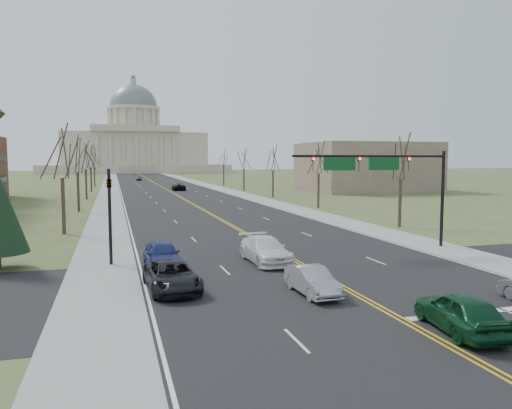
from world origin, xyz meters
TOP-DOWN VIEW (x-y plane):
  - ground at (0.00, 0.00)m, footprint 600.00×600.00m
  - road at (0.00, 110.00)m, footprint 20.00×380.00m
  - cross_road at (0.00, 6.00)m, footprint 120.00×14.00m
  - sidewalk_left at (-12.00, 110.00)m, footprint 4.00×380.00m
  - sidewalk_right at (12.00, 110.00)m, footprint 4.00×380.00m
  - center_line at (0.00, 110.00)m, footprint 0.42×380.00m
  - edge_line_left at (-9.80, 110.00)m, footprint 0.15×380.00m
  - edge_line_right at (9.80, 110.00)m, footprint 0.15×380.00m
  - stop_bar at (5.00, -1.00)m, footprint 9.50×0.50m
  - capitol at (0.00, 249.91)m, footprint 90.00×60.00m
  - signal_mast at (7.45, 13.50)m, footprint 12.12×0.44m
  - signal_left at (-11.50, 13.50)m, footprint 0.32×0.36m
  - tree_r_0 at (15.50, 24.00)m, footprint 3.74×3.74m
  - tree_l_0 at (-15.50, 28.00)m, footprint 3.96×3.96m
  - tree_r_1 at (15.50, 44.00)m, footprint 3.74×3.74m
  - tree_l_1 at (-15.50, 48.00)m, footprint 3.96×3.96m
  - tree_r_2 at (15.50, 64.00)m, footprint 3.74×3.74m
  - tree_l_2 at (-15.50, 68.00)m, footprint 3.96×3.96m
  - tree_r_3 at (15.50, 84.00)m, footprint 3.74×3.74m
  - tree_l_3 at (-15.50, 88.00)m, footprint 3.96×3.96m
  - tree_r_4 at (15.50, 104.00)m, footprint 3.74×3.74m
  - tree_l_4 at (-15.50, 108.00)m, footprint 3.96×3.96m
  - bldg_right_mass at (40.00, 76.00)m, footprint 25.00×20.00m
  - car_nb_inner_lead at (1.31, -2.86)m, footprint 2.44×4.82m
  - car_sb_inner_lead at (-2.05, 3.66)m, footprint 1.58×4.12m
  - car_sb_outer_lead at (-8.54, 6.28)m, footprint 2.73×5.30m
  - car_sb_inner_second at (-2.01, 11.53)m, footprint 2.49×5.65m
  - car_sb_outer_second at (-8.50, 11.78)m, footprint 2.25×4.88m
  - car_far_nb at (2.17, 88.00)m, footprint 2.60×5.53m
  - car_far_sb at (-3.52, 140.35)m, footprint 1.63×3.98m

SIDE VIEW (x-z plane):
  - ground at x=0.00m, z-range 0.00..0.00m
  - road at x=0.00m, z-range 0.00..0.01m
  - cross_road at x=0.00m, z-range 0.00..0.01m
  - sidewalk_left at x=-12.00m, z-range 0.00..0.03m
  - sidewalk_right at x=12.00m, z-range 0.00..0.03m
  - center_line at x=0.00m, z-range 0.01..0.02m
  - edge_line_left at x=-9.80m, z-range 0.01..0.02m
  - edge_line_right at x=9.80m, z-range 0.01..0.02m
  - stop_bar at x=5.00m, z-range 0.01..0.02m
  - car_sb_inner_lead at x=-2.05m, z-range 0.01..1.35m
  - car_far_sb at x=-3.52m, z-range 0.01..1.36m
  - car_sb_outer_lead at x=-8.54m, z-range 0.01..1.44m
  - car_far_nb at x=2.17m, z-range 0.01..1.54m
  - car_nb_inner_lead at x=1.31m, z-range 0.01..1.59m
  - car_sb_inner_second at x=-2.01m, z-range 0.01..1.63m
  - car_sb_outer_second at x=-8.50m, z-range 0.01..1.63m
  - signal_left at x=-11.50m, z-range 0.71..6.71m
  - bldg_right_mass at x=40.00m, z-range 0.00..10.00m
  - signal_mast at x=7.45m, z-range 2.16..9.36m
  - tree_r_0 at x=15.50m, z-range 2.30..10.80m
  - tree_r_1 at x=15.50m, z-range 2.30..10.80m
  - tree_r_2 at x=15.50m, z-range 2.30..10.80m
  - tree_r_3 at x=15.50m, z-range 2.30..10.80m
  - tree_r_4 at x=15.50m, z-range 2.30..10.80m
  - tree_l_0 at x=-15.50m, z-range 2.44..11.44m
  - tree_l_1 at x=-15.50m, z-range 2.44..11.44m
  - tree_l_2 at x=-15.50m, z-range 2.44..11.44m
  - tree_l_3 at x=-15.50m, z-range 2.44..11.44m
  - tree_l_4 at x=-15.50m, z-range 2.44..11.44m
  - capitol at x=0.00m, z-range -10.80..39.20m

